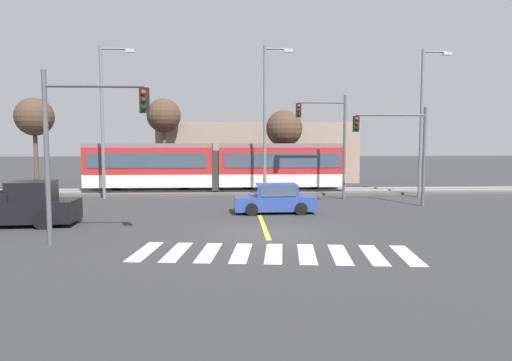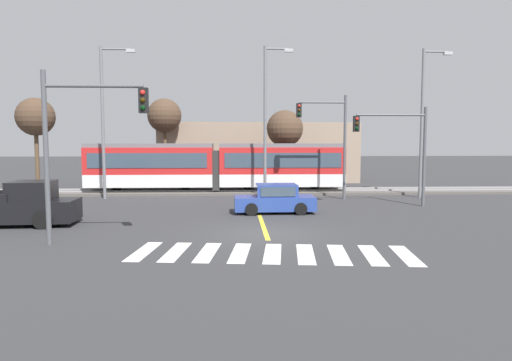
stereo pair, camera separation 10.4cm
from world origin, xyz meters
name	(u,v)px [view 2 (the right image)]	position (x,y,z in m)	size (l,w,h in m)	color
ground_plane	(266,234)	(0.00, 0.00, 0.00)	(200.00, 200.00, 0.00)	#333335
track_bed	(252,191)	(0.00, 15.03, 0.09)	(120.00, 4.00, 0.18)	#56514C
rail_near	(252,191)	(0.00, 14.31, 0.23)	(120.00, 0.08, 0.10)	#939399
rail_far	(251,189)	(0.00, 15.75, 0.23)	(120.00, 0.08, 0.10)	#939399
light_rail_tram	(216,165)	(-2.57, 15.02, 2.05)	(18.50, 2.64, 3.43)	silver
crosswalk_stripe_0	(144,251)	(-4.37, -2.81, 0.00)	(0.56, 2.80, 0.01)	silver
crosswalk_stripe_1	(176,252)	(-3.28, -2.93, 0.00)	(0.56, 2.80, 0.01)	silver
crosswalk_stripe_2	(208,252)	(-2.19, -3.05, 0.00)	(0.56, 2.80, 0.01)	silver
crosswalk_stripe_3	(240,253)	(-1.09, -3.18, 0.00)	(0.56, 2.80, 0.01)	silver
crosswalk_stripe_4	(273,253)	(0.00, -3.30, 0.00)	(0.56, 2.80, 0.01)	silver
crosswalk_stripe_5	(306,254)	(1.09, -3.42, 0.00)	(0.56, 2.80, 0.01)	silver
crosswalk_stripe_6	(339,254)	(2.19, -3.55, 0.00)	(0.56, 2.80, 0.01)	silver
crosswalk_stripe_7	(372,255)	(3.28, -3.67, 0.00)	(0.56, 2.80, 0.01)	silver
crosswalk_stripe_8	(406,255)	(4.37, -3.80, 0.00)	(0.56, 2.80, 0.01)	silver
lane_centre_line	(258,212)	(0.00, 5.86, 0.00)	(0.20, 14.33, 0.01)	gold
sedan_crossing	(275,200)	(0.85, 5.42, 0.70)	(4.23, 1.99, 1.52)	#284293
pickup_truck	(17,207)	(-10.98, 2.37, 0.84)	(5.49, 2.42, 1.98)	black
traffic_light_mid_right	(399,140)	(8.17, 7.46, 3.81)	(4.25, 0.38, 5.71)	#515459
traffic_light_far_right	(330,132)	(4.86, 10.88, 4.35)	(3.25, 0.38, 6.71)	#515459
traffic_light_near_left	(80,132)	(-6.79, -1.58, 4.08)	(3.75, 0.38, 6.27)	#515459
street_lamp_west	(105,114)	(-9.57, 11.81, 5.52)	(2.28, 0.28, 9.83)	slate
street_lamp_centre	(267,114)	(0.91, 11.85, 5.54)	(1.90, 0.28, 9.96)	slate
street_lamp_east	(424,115)	(11.32, 11.59, 5.48)	(1.98, 0.28, 9.82)	slate
bare_tree_far_west	(35,118)	(-16.95, 18.76, 5.64)	(2.99, 2.99, 7.20)	brown
bare_tree_west	(164,116)	(-7.18, 21.02, 5.88)	(2.88, 2.88, 7.39)	brown
bare_tree_east	(285,129)	(2.89, 19.17, 4.77)	(3.00, 3.00, 6.32)	brown
building_backdrop_far	(258,152)	(0.99, 25.22, 2.74)	(18.22, 6.00, 5.48)	gray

